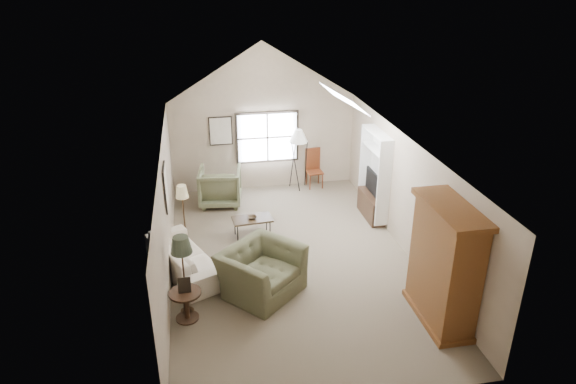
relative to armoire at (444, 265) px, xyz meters
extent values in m
cube|color=#716550|center=(-2.18, 2.40, -1.10)|extent=(5.00, 8.00, 0.01)
cube|color=tan|center=(-2.18, 6.40, 0.15)|extent=(5.00, 0.01, 2.50)
cube|color=tan|center=(-2.18, -1.60, 0.15)|extent=(5.00, 0.01, 2.50)
cube|color=tan|center=(-4.68, 2.40, 0.15)|extent=(0.01, 8.00, 2.50)
cube|color=tan|center=(0.32, 2.40, 0.15)|extent=(0.01, 8.00, 2.50)
cube|color=black|center=(-2.08, 6.36, 0.35)|extent=(1.72, 0.08, 1.42)
cube|color=black|center=(-4.65, 2.70, 0.65)|extent=(0.68, 0.04, 0.88)
cube|color=black|center=(-3.33, 6.37, 0.60)|extent=(0.62, 0.04, 0.78)
cube|color=brown|center=(0.00, 0.00, 0.00)|extent=(0.60, 1.50, 2.20)
cube|color=white|center=(0.16, 4.00, 0.05)|extent=(0.32, 1.30, 2.10)
cube|color=#382316|center=(0.14, 4.00, -0.80)|extent=(0.34, 1.18, 0.60)
cube|color=black|center=(0.14, 4.00, -0.18)|extent=(0.05, 0.90, 0.55)
imported|color=#EFE7CE|center=(-4.38, 2.39, -0.77)|extent=(1.72, 2.42, 0.66)
imported|color=#575B40|center=(-2.97, 1.36, -0.64)|extent=(1.87, 1.86, 0.92)
imported|color=#5E5F43|center=(-3.46, 5.48, -0.61)|extent=(1.19, 1.21, 0.98)
cube|color=#372816|center=(-2.87, 3.58, -0.87)|extent=(0.93, 0.57, 0.46)
imported|color=#352515|center=(-2.87, 3.58, -0.62)|extent=(0.23, 0.23, 0.05)
cylinder|color=#3D2319|center=(-4.38, 0.79, -0.82)|extent=(0.75, 0.75, 0.57)
cube|color=brown|center=(-0.80, 6.10, -0.55)|extent=(0.45, 0.45, 1.09)
camera|label=1|loc=(-3.99, -6.82, 4.69)|focal=32.00mm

